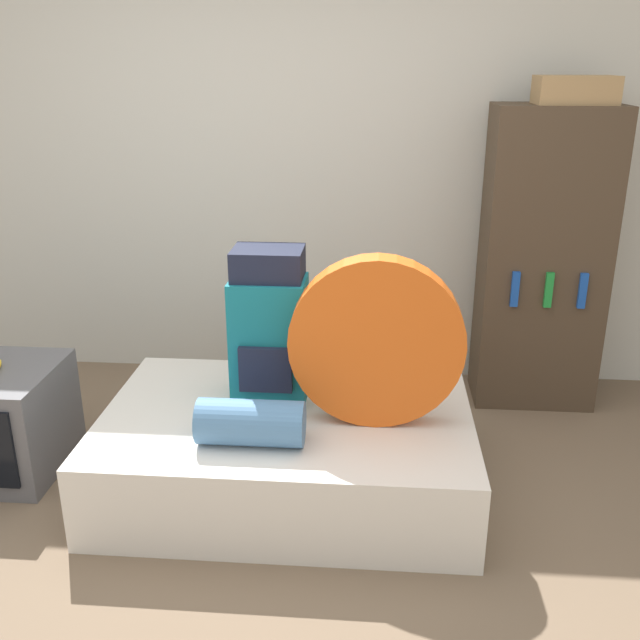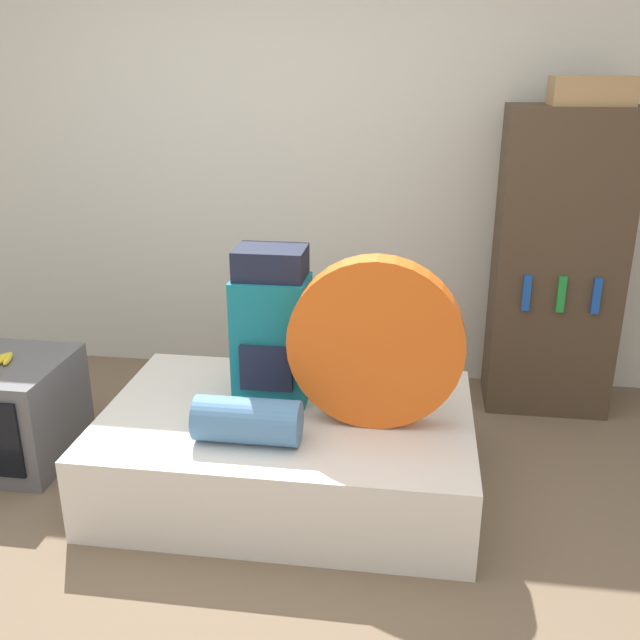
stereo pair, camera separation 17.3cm
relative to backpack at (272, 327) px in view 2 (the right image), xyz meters
The scene contains 10 objects.
ground_plane 1.07m from the backpack, 99.37° to the right, with size 16.00×16.00×0.00m, color brown.
wall_back 1.34m from the backpack, 95.98° to the left, with size 8.00×0.05×2.60m.
bed 0.57m from the backpack, 57.08° to the right, with size 1.67×1.12×0.39m.
backpack is the anchor object (origin of this frame).
tent_bag 0.52m from the backpack, 21.25° to the right, with size 0.75×0.13×0.75m.
sleeping_roll 0.50m from the backpack, 92.51° to the right, with size 0.44×0.19×0.19m.
television 1.42m from the backpack, behind, with size 0.63×0.59×0.52m.
banana_bunch 1.32m from the backpack, behind, with size 0.11×0.15×0.03m.
bookshelf 1.68m from the backpack, 33.11° to the left, with size 0.66×0.42×1.67m.
cardboard_box 1.98m from the backpack, 31.10° to the left, with size 0.39×0.26×0.14m.
Camera 2 is at (0.77, -2.21, 1.90)m, focal length 40.00 mm.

